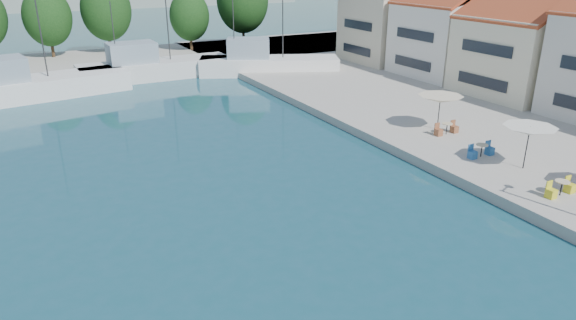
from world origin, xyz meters
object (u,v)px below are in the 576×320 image
trawler_02 (24,88)px  umbrella_cream (440,99)px  umbrella_white (530,131)px  trawler_04 (266,64)px  trawler_03 (153,68)px

trawler_02 → umbrella_cream: 34.95m
umbrella_white → umbrella_cream: umbrella_white is taller
trawler_04 → umbrella_white: 32.15m
trawler_02 → trawler_04: bearing=-10.0°
umbrella_white → trawler_04: bearing=91.2°
trawler_03 → umbrella_cream: trawler_03 is taller
trawler_04 → trawler_03: bearing=-173.3°
umbrella_cream → trawler_04: bearing=93.3°
trawler_04 → trawler_02: bearing=-155.9°
trawler_02 → trawler_04: (23.29, -0.16, 0.00)m
trawler_02 → umbrella_white: 40.23m
trawler_04 → umbrella_cream: 24.61m
trawler_02 → trawler_03: 12.57m
trawler_03 → umbrella_white: bearing=-72.8°
trawler_04 → umbrella_white: trawler_04 is taller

